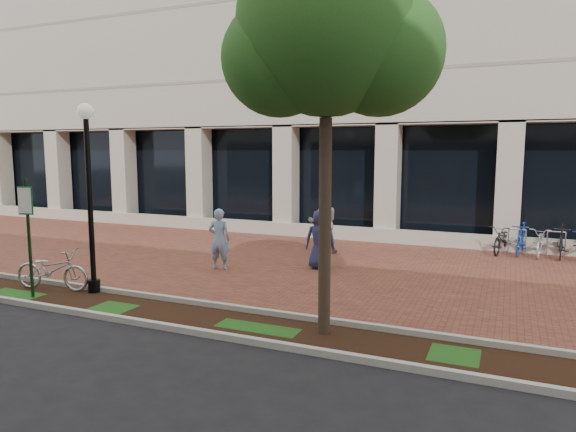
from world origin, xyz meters
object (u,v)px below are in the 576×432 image
at_px(locked_bicycle, 52,270).
at_px(lamppost, 89,188).
at_px(pedestrian_left, 219,239).
at_px(pedestrian_mid, 323,222).
at_px(parking_sign, 28,224).
at_px(bike_rack_cluster, 550,242).
at_px(street_tree, 330,37).
at_px(pedestrian_right, 320,239).

bearing_deg(locked_bicycle, lamppost, -87.88).
height_order(lamppost, pedestrian_left, lamppost).
xyz_separation_m(locked_bicycle, pedestrian_mid, (4.35, 6.73, 0.50)).
bearing_deg(lamppost, locked_bicycle, -166.94).
distance_m(parking_sign, bike_rack_cluster, 14.56).
relative_size(lamppost, pedestrian_mid, 2.18).
bearing_deg(pedestrian_left, locked_bicycle, 43.61).
relative_size(locked_bicycle, pedestrian_left, 1.10).
distance_m(locked_bicycle, pedestrian_mid, 8.03).
bearing_deg(pedestrian_left, street_tree, 131.20).
xyz_separation_m(street_tree, pedestrian_left, (-4.36, 3.53, -4.32)).
xyz_separation_m(lamppost, pedestrian_right, (3.99, 4.34, -1.61)).
relative_size(lamppost, pedestrian_right, 2.60).
distance_m(lamppost, pedestrian_left, 3.83).
bearing_deg(locked_bicycle, pedestrian_right, -58.59).
bearing_deg(pedestrian_left, lamppost, 54.93).
bearing_deg(pedestrian_mid, locked_bicycle, 30.75).
bearing_deg(street_tree, parking_sign, -175.61).
xyz_separation_m(street_tree, locked_bicycle, (-6.88, 0.14, -4.68)).
relative_size(street_tree, locked_bicycle, 3.68).
xyz_separation_m(locked_bicycle, pedestrian_right, (5.02, 4.58, 0.34)).
xyz_separation_m(lamppost, locked_bicycle, (-1.03, -0.24, -1.95)).
bearing_deg(bike_rack_cluster, pedestrian_left, -139.10).
bearing_deg(pedestrian_mid, street_tree, 83.80).
height_order(lamppost, street_tree, street_tree).
bearing_deg(bike_rack_cluster, pedestrian_mid, -154.02).
bearing_deg(street_tree, bike_rack_cluster, 65.48).
height_order(pedestrian_right, bike_rack_cluster, pedestrian_right).
xyz_separation_m(street_tree, pedestrian_mid, (-2.53, 6.88, -4.18)).
bearing_deg(parking_sign, locked_bicycle, 80.24).
xyz_separation_m(locked_bicycle, bike_rack_cluster, (11.01, 8.91, -0.01)).
distance_m(lamppost, bike_rack_cluster, 13.36).
bearing_deg(locked_bicycle, parking_sign, 177.43).
relative_size(pedestrian_mid, pedestrian_right, 1.19).
height_order(lamppost, bike_rack_cluster, lamppost).
bearing_deg(parking_sign, pedestrian_left, 41.06).
relative_size(pedestrian_mid, bike_rack_cluster, 0.56).
bearing_deg(pedestrian_left, pedestrian_right, -164.39).
bearing_deg(bike_rack_cluster, pedestrian_right, -136.23).
distance_m(pedestrian_left, pedestrian_mid, 3.81).
height_order(parking_sign, pedestrian_right, parking_sign).
xyz_separation_m(pedestrian_left, pedestrian_mid, (1.83, 3.34, 0.14)).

